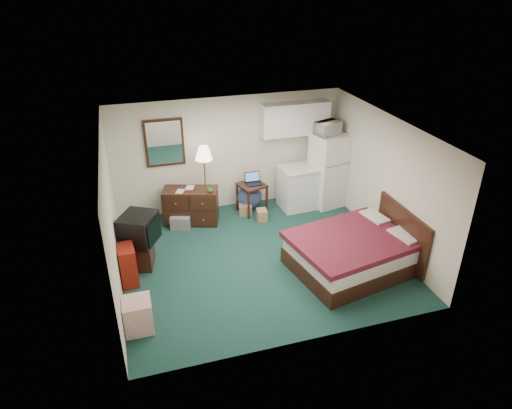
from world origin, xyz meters
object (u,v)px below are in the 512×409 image
object	(u,v)px
bed	(352,253)
suitcase	(128,265)
dresser	(191,206)
tv_stand	(139,253)
fridge	(328,170)
floor_lamp	(205,184)
desk	(252,198)
kitchen_counter	(299,188)

from	to	relation	value
bed	suitcase	distance (m)	3.90
dresser	suitcase	distance (m)	2.28
bed	tv_stand	xyz separation A→B (m)	(-3.63, 1.20, -0.07)
fridge	suitcase	size ratio (longest dim) A/B	2.33
floor_lamp	fridge	bearing A→B (deg)	-2.15
fridge	dresser	bearing A→B (deg)	168.79
dresser	suitcase	world-z (taller)	dresser
desk	suitcase	size ratio (longest dim) A/B	0.94
kitchen_counter	bed	bearing A→B (deg)	-93.66
tv_stand	desk	bearing A→B (deg)	41.19
suitcase	dresser	bearing A→B (deg)	48.73
bed	desk	bearing A→B (deg)	101.96
bed	floor_lamp	bearing A→B (deg)	118.22
bed	kitchen_counter	bearing A→B (deg)	79.10
desk	kitchen_counter	distance (m)	1.10
floor_lamp	tv_stand	size ratio (longest dim) A/B	3.02
fridge	bed	xyz separation A→B (m)	(-0.65, -2.48, -0.51)
bed	fridge	bearing A→B (deg)	64.38
fridge	kitchen_counter	bearing A→B (deg)	166.20
floor_lamp	kitchen_counter	size ratio (longest dim) A/B	1.77
dresser	bed	bearing A→B (deg)	-28.55
floor_lamp	suitcase	distance (m)	2.59
dresser	bed	xyz separation A→B (m)	(2.45, -2.52, -0.06)
floor_lamp	kitchen_counter	world-z (taller)	floor_lamp
floor_lamp	bed	world-z (taller)	floor_lamp
tv_stand	suitcase	bearing A→B (deg)	-100.12
floor_lamp	bed	bearing A→B (deg)	-50.82
bed	suitcase	size ratio (longest dim) A/B	2.82
kitchen_counter	fridge	bearing A→B (deg)	-7.01
desk	fridge	distance (m)	1.82
floor_lamp	desk	xyz separation A→B (m)	(1.01, 0.00, -0.48)
dresser	bed	distance (m)	3.51
fridge	bed	bearing A→B (deg)	-115.18
dresser	bed	world-z (taller)	dresser
floor_lamp	tv_stand	xyz separation A→B (m)	(-1.52, -1.39, -0.57)
desk	fridge	xyz separation A→B (m)	(1.74, -0.10, 0.49)
tv_stand	suitcase	world-z (taller)	suitcase
kitchen_counter	bed	distance (m)	2.53
desk	dresser	bearing A→B (deg)	166.09
dresser	floor_lamp	size ratio (longest dim) A/B	0.68
desk	kitchen_counter	world-z (taller)	kitchen_counter
dresser	fridge	xyz separation A→B (m)	(3.10, -0.04, 0.45)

